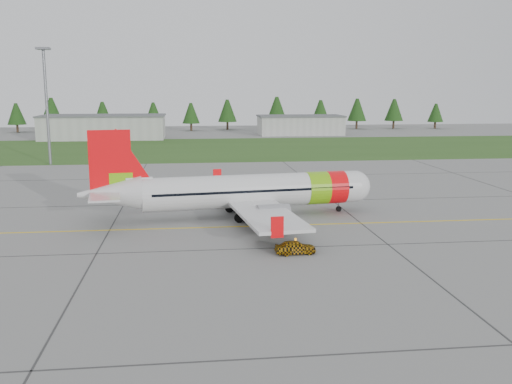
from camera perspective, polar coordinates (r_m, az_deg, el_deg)
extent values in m
plane|color=gray|center=(49.17, 1.94, -5.62)|extent=(320.00, 320.00, 0.00)
cylinder|color=silver|center=(60.58, -0.33, 0.14)|extent=(23.50, 6.37, 3.49)
sphere|color=silver|center=(64.25, 9.81, 0.58)|extent=(3.49, 3.49, 3.49)
cone|color=silver|center=(58.92, -14.42, -0.18)|extent=(6.65, 4.24, 3.49)
cube|color=black|center=(64.30, 10.03, 0.86)|extent=(1.71, 2.49, 0.50)
cylinder|color=#72BB0E|center=(62.61, 6.05, 0.41)|extent=(2.75, 3.83, 3.57)
cylinder|color=#F7080D|center=(63.36, 7.88, 0.49)|extent=(2.40, 3.78, 3.57)
cube|color=silver|center=(60.66, -0.74, -0.79)|extent=(8.46, 29.00, 0.32)
cube|color=#F7080D|center=(74.13, -3.90, 1.62)|extent=(1.08, 0.29, 1.79)
cube|color=#F7080D|center=(46.90, 2.13, -3.53)|extent=(1.08, 0.29, 1.79)
cylinder|color=gray|center=(65.76, -0.57, -0.35)|extent=(3.43, 2.27, 1.88)
cylinder|color=gray|center=(56.42, 1.72, -2.16)|extent=(3.43, 2.27, 1.88)
cube|color=#F7080D|center=(58.46, -14.37, 2.72)|extent=(4.12, 0.83, 6.79)
cube|color=#72BB0E|center=(58.74, -13.33, 0.86)|extent=(2.35, 0.66, 2.15)
cube|color=silver|center=(58.89, -14.86, 0.02)|extent=(4.13, 10.56, 0.20)
cylinder|color=slate|center=(63.96, 8.28, -1.38)|extent=(0.16, 0.16, 1.25)
cylinder|color=black|center=(64.02, 8.27, -1.66)|extent=(0.63, 0.32, 0.61)
cylinder|color=slate|center=(63.06, -2.04, -1.24)|extent=(0.20, 0.20, 1.70)
cylinder|color=black|center=(63.07, -2.36, -1.60)|extent=(0.97, 0.52, 0.93)
cylinder|color=slate|center=(58.27, -1.03, -2.21)|extent=(0.20, 0.20, 1.70)
cylinder|color=black|center=(58.28, -1.38, -2.59)|extent=(0.97, 0.52, 0.93)
imported|color=orange|center=(47.12, 3.98, -4.22)|extent=(1.25, 1.44, 3.39)
cube|color=#30561E|center=(129.63, -3.45, 4.39)|extent=(320.00, 50.00, 0.03)
cube|color=gold|center=(56.83, 0.75, -3.40)|extent=(120.00, 0.25, 0.02)
cube|color=#A8A8A3|center=(158.75, -14.98, 6.24)|extent=(32.00, 14.00, 6.00)
cube|color=#A8A8A3|center=(168.18, 4.44, 6.64)|extent=(24.00, 12.00, 5.20)
cylinder|color=slate|center=(107.71, -20.18, 7.88)|extent=(0.50, 0.50, 20.00)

